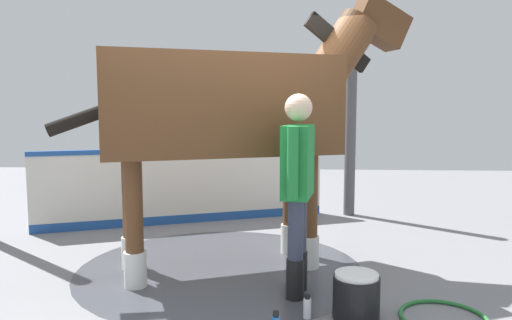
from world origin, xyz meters
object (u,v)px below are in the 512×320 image
object	(u,v)px
horse	(232,109)
bottle_shampoo	(307,307)
wash_bucket	(356,296)
hose_coil	(444,318)
handler	(298,180)

from	to	relation	value
horse	bottle_shampoo	xyz separation A→B (m)	(-1.15, -0.68, -1.49)
horse	wash_bucket	world-z (taller)	horse
wash_bucket	hose_coil	distance (m)	0.67
hose_coil	wash_bucket	bearing A→B (deg)	89.75
bottle_shampoo	hose_coil	world-z (taller)	bottle_shampoo
bottle_shampoo	hose_coil	xyz separation A→B (m)	(0.03, -1.02, -0.07)
wash_bucket	hose_coil	bearing A→B (deg)	-90.25
bottle_shampoo	handler	bearing A→B (deg)	7.59
handler	hose_coil	world-z (taller)	handler
horse	handler	size ratio (longest dim) A/B	2.02
horse	wash_bucket	xyz separation A→B (m)	(-1.12, -1.05, -1.40)
bottle_shampoo	hose_coil	distance (m)	1.02
horse	handler	distance (m)	1.08
handler	bottle_shampoo	bearing A→B (deg)	107.46
wash_bucket	bottle_shampoo	distance (m)	0.38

